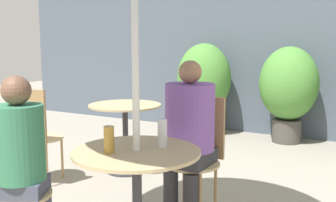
{
  "coord_description": "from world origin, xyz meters",
  "views": [
    {
      "loc": [
        1.16,
        -1.78,
        1.37
      ],
      "look_at": [
        -0.11,
        0.55,
        0.98
      ],
      "focal_mm": 42.0,
      "sensor_mm": 36.0,
      "label": 1
    }
  ],
  "objects": [
    {
      "name": "cafe_table_far",
      "position": [
        -1.21,
        1.62,
        0.56
      ],
      "size": [
        0.77,
        0.77,
        0.73
      ],
      "color": "#2D2D33",
      "rests_on": "ground_plane"
    },
    {
      "name": "bistro_chair_0",
      "position": [
        -0.08,
        1.01,
        0.56
      ],
      "size": [
        0.44,
        0.44,
        0.95
      ],
      "rotation": [
        0.0,
        0.0,
        -0.03
      ],
      "color": "tan",
      "rests_on": "ground_plane"
    },
    {
      "name": "potted_plant_0",
      "position": [
        -1.2,
        3.71,
        0.78
      ],
      "size": [
        0.82,
        0.82,
        1.38
      ],
      "color": "#93664C",
      "rests_on": "ground_plane"
    },
    {
      "name": "seated_person_1",
      "position": [
        -0.72,
        -0.18,
        0.71
      ],
      "size": [
        0.38,
        0.36,
        1.19
      ],
      "rotation": [
        0.0,
        0.0,
        2.07
      ],
      "color": "#42475B",
      "rests_on": "ground_plane"
    },
    {
      "name": "potted_plant_1",
      "position": [
        0.05,
        3.76,
        0.78
      ],
      "size": [
        0.8,
        0.8,
        1.34
      ],
      "color": "#47423D",
      "rests_on": "ground_plane"
    },
    {
      "name": "storefront_wall",
      "position": [
        0.0,
        4.13,
        1.5
      ],
      "size": [
        10.0,
        0.06,
        3.0
      ],
      "color": "#4C5666",
      "rests_on": "ground_plane"
    },
    {
      "name": "beer_glass_0",
      "position": [
        -0.0,
        0.28,
        0.82
      ],
      "size": [
        0.06,
        0.06,
        0.18
      ],
      "color": "silver",
      "rests_on": "cafe_table_near"
    },
    {
      "name": "bistro_chair_2",
      "position": [
        -1.73,
        0.85,
        0.56
      ],
      "size": [
        0.45,
        0.47,
        0.95
      ],
      "rotation": [
        0.0,
        0.0,
        3.38
      ],
      "color": "tan",
      "rests_on": "ground_plane"
    },
    {
      "name": "cafe_table_near",
      "position": [
        -0.11,
        0.15,
        0.56
      ],
      "size": [
        0.78,
        0.78,
        0.73
      ],
      "color": "#2D2D33",
      "rests_on": "ground_plane"
    },
    {
      "name": "beer_glass_1",
      "position": [
        -0.22,
        0.03,
        0.81
      ],
      "size": [
        0.06,
        0.06,
        0.16
      ],
      "color": "#B28433",
      "rests_on": "cafe_table_near"
    },
    {
      "name": "seated_person_0",
      "position": [
        -0.09,
        0.85,
        0.74
      ],
      "size": [
        0.38,
        0.39,
        1.25
      ],
      "rotation": [
        0.0,
        0.0,
        -0.03
      ],
      "color": "#2D2D33",
      "rests_on": "ground_plane"
    }
  ]
}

